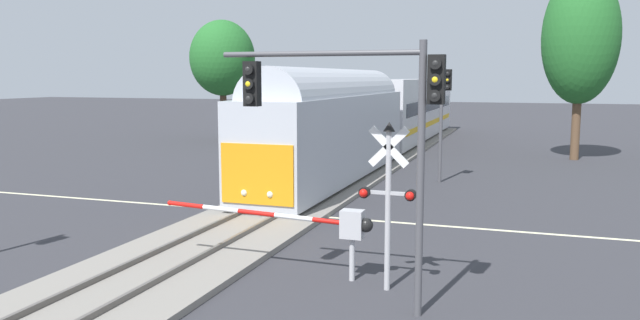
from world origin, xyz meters
TOP-DOWN VIEW (x-y plane):
  - ground_plane at (0.00, 0.00)m, footprint 220.00×220.00m
  - road_centre_stripe at (0.00, 0.00)m, footprint 44.00×0.20m
  - railway_track at (0.00, 0.00)m, footprint 4.40×80.00m
  - commuter_train at (0.00, 17.90)m, footprint 3.04×41.72m
  - crossing_gate_near at (4.30, -6.54)m, footprint 5.81×0.40m
  - crossing_signal_mast at (5.92, -6.96)m, footprint 1.36×0.44m
  - traffic_signal_near_right at (5.63, -8.33)m, footprint 4.94×0.38m
  - traffic_signal_far_side at (5.06, 8.97)m, footprint 0.53×0.38m
  - pine_left_background at (-14.25, 23.29)m, footprint 5.14×5.14m
  - oak_far_right at (11.65, 20.12)m, footprint 4.54×4.54m

SIDE VIEW (x-z plane):
  - ground_plane at x=0.00m, z-range 0.00..0.00m
  - road_centre_stripe at x=0.00m, z-range 0.00..0.01m
  - railway_track at x=0.00m, z-range -0.06..0.26m
  - crossing_gate_near at x=4.30m, z-range 0.51..2.31m
  - crossing_signal_mast at x=5.92m, z-range 0.45..4.48m
  - commuter_train at x=0.00m, z-range 0.20..5.36m
  - traffic_signal_far_side at x=5.06m, z-range 0.97..6.72m
  - traffic_signal_near_right at x=5.63m, z-range 1.49..7.31m
  - pine_left_background at x=-14.25m, z-range 1.77..11.32m
  - oak_far_right at x=11.65m, z-range 1.68..13.16m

